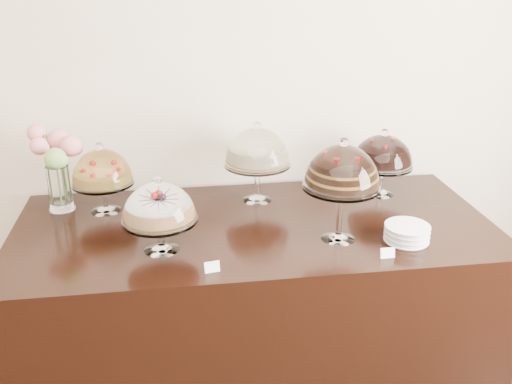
{
  "coord_description": "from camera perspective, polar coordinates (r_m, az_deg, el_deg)",
  "views": [
    {
      "loc": [
        -0.06,
        0.09,
        2.04
      ],
      "look_at": [
        0.27,
        2.4,
        1.08
      ],
      "focal_mm": 40.0,
      "sensor_mm": 36.0,
      "label": 1
    }
  ],
  "objects": [
    {
      "name": "cake_stand_cheesecake",
      "position": [
        2.8,
        0.12,
        4.22
      ],
      "size": [
        0.33,
        0.33,
        0.41
      ],
      "color": "white",
      "rests_on": "display_counter"
    },
    {
      "name": "plate_stack",
      "position": [
        2.56,
        14.85,
        -4.01
      ],
      "size": [
        0.19,
        0.19,
        0.07
      ],
      "color": "white",
      "rests_on": "display_counter"
    },
    {
      "name": "price_card_left",
      "position": [
        2.25,
        -4.41,
        -7.48
      ],
      "size": [
        0.06,
        0.03,
        0.04
      ],
      "primitive_type": "cube",
      "rotation": [
        -0.21,
        0.0,
        0.17
      ],
      "color": "white",
      "rests_on": "display_counter"
    },
    {
      "name": "cake_stand_choco_layer",
      "position": [
        2.41,
        8.61,
        2.15
      ],
      "size": [
        0.33,
        0.33,
        0.46
      ],
      "color": "white",
      "rests_on": "display_counter"
    },
    {
      "name": "price_card_right",
      "position": [
        2.41,
        13.02,
        -5.96
      ],
      "size": [
        0.06,
        0.02,
        0.04
      ],
      "primitive_type": "cube",
      "rotation": [
        -0.21,
        0.0,
        0.02
      ],
      "color": "white",
      "rests_on": "display_counter"
    },
    {
      "name": "wall_back",
      "position": [
        2.96,
        -7.12,
        11.7
      ],
      "size": [
        5.0,
        0.04,
        3.0
      ],
      "primitive_type": "cube",
      "color": "beige",
      "rests_on": "ground"
    },
    {
      "name": "cake_stand_sugar_sponge",
      "position": [
        2.36,
        -9.69,
        -1.4
      ],
      "size": [
        0.31,
        0.31,
        0.33
      ],
      "color": "white",
      "rests_on": "display_counter"
    },
    {
      "name": "cake_stand_fruit_tart",
      "position": [
        2.79,
        -15.16,
        2.14
      ],
      "size": [
        0.29,
        0.29,
        0.35
      ],
      "color": "white",
      "rests_on": "display_counter"
    },
    {
      "name": "flower_vase",
      "position": [
        2.86,
        -19.31,
        2.92
      ],
      "size": [
        0.26,
        0.29,
        0.41
      ],
      "color": "white",
      "rests_on": "display_counter"
    },
    {
      "name": "cake_stand_dark_choco",
      "position": [
        2.96,
        12.56,
        3.78
      ],
      "size": [
        0.31,
        0.31,
        0.35
      ],
      "color": "white",
      "rests_on": "display_counter"
    },
    {
      "name": "display_counter",
      "position": [
        2.86,
        -0.15,
        -11.34
      ],
      "size": [
        2.2,
        1.0,
        0.9
      ],
      "primitive_type": "cube",
      "color": "black",
      "rests_on": "ground"
    }
  ]
}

